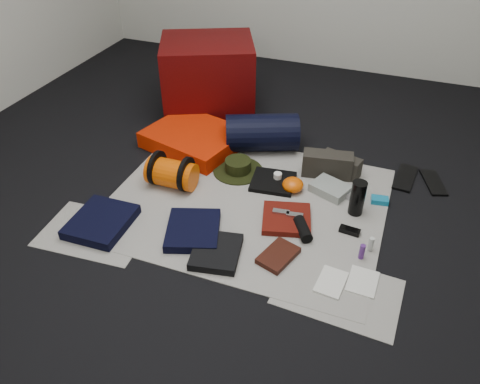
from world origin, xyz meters
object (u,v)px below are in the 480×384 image
(stuff_sack, at_px, (172,173))
(water_bottle, at_px, (357,198))
(navy_duffel, at_px, (262,133))
(red_cabinet, at_px, (208,77))
(paperback_book, at_px, (278,255))
(sleeping_pad, at_px, (194,138))
(compact_camera, at_px, (348,195))

(stuff_sack, height_order, water_bottle, water_bottle)
(stuff_sack, distance_m, navy_duffel, 0.72)
(red_cabinet, relative_size, paperback_book, 3.10)
(paperback_book, bearing_deg, sleeping_pad, 153.64)
(sleeping_pad, relative_size, water_bottle, 2.91)
(sleeping_pad, distance_m, water_bottle, 1.25)
(red_cabinet, distance_m, water_bottle, 1.59)
(stuff_sack, xyz_separation_m, compact_camera, (1.05, 0.26, -0.07))
(red_cabinet, relative_size, navy_duffel, 1.38)
(navy_duffel, relative_size, compact_camera, 5.13)
(sleeping_pad, distance_m, navy_duffel, 0.48)
(stuff_sack, relative_size, compact_camera, 3.12)
(navy_duffel, bearing_deg, water_bottle, -55.62)
(compact_camera, bearing_deg, navy_duffel, 164.23)
(water_bottle, relative_size, paperback_book, 0.97)
(sleeping_pad, height_order, stuff_sack, stuff_sack)
(sleeping_pad, xyz_separation_m, navy_duffel, (0.46, 0.12, 0.07))
(compact_camera, xyz_separation_m, paperback_book, (-0.24, -0.64, -0.00))
(navy_duffel, height_order, paperback_book, navy_duffel)
(compact_camera, bearing_deg, water_bottle, -50.84)
(water_bottle, bearing_deg, navy_duffel, 147.17)
(red_cabinet, xyz_separation_m, sleeping_pad, (0.12, -0.53, -0.22))
(water_bottle, height_order, paperback_book, water_bottle)
(sleeping_pad, relative_size, navy_duffel, 1.26)
(red_cabinet, bearing_deg, water_bottle, -58.60)
(navy_duffel, distance_m, water_bottle, 0.87)
(water_bottle, xyz_separation_m, paperback_book, (-0.31, -0.51, -0.09))
(red_cabinet, xyz_separation_m, water_bottle, (1.31, -0.89, -0.17))
(red_cabinet, distance_m, paperback_book, 1.74)
(red_cabinet, xyz_separation_m, paperback_book, (1.00, -1.40, -0.26))
(navy_duffel, bearing_deg, compact_camera, -50.08)
(red_cabinet, distance_m, navy_duffel, 0.73)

